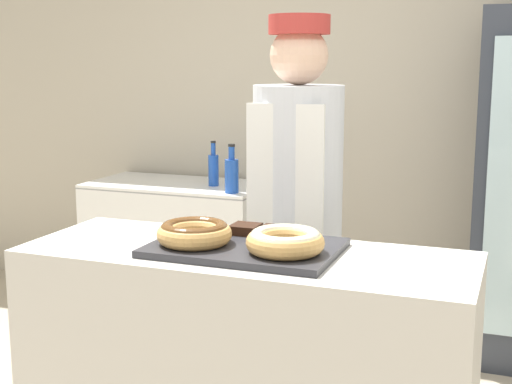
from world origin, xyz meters
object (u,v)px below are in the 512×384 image
Objects in this scene: bottle_blue at (213,168)px; chest_freezer at (179,247)px; brownie_back_left at (246,229)px; baker_person at (297,221)px; donut_chocolate_glaze at (194,232)px; serving_tray at (245,248)px; donut_light_glaze at (285,240)px; brownie_back_right at (274,231)px; bottle_blue_b at (232,174)px.

chest_freezer is at bearing 176.85° from bottle_blue.
baker_person reaches higher than brownie_back_left.
serving_tray is at bearing 19.34° from donut_chocolate_glaze.
donut_light_glaze reaches higher than serving_tray.
donut_light_glaze is 0.23× the size of chest_freezer.
brownie_back_left is at bearing 61.72° from donut_chocolate_glaze.
brownie_back_right is (0.21, 0.19, -0.02)m from donut_chocolate_glaze.
bottle_blue_b is at bearing 108.77° from donut_chocolate_glaze.
brownie_back_right is 0.09× the size of chest_freezer.
brownie_back_right is (0.05, 0.14, 0.03)m from serving_tray.
bottle_blue reaches higher than donut_chocolate_glaze.
donut_light_glaze is 0.66m from baker_person.
donut_light_glaze reaches higher than chest_freezer.
bottle_blue reaches higher than brownie_back_left.
baker_person reaches higher than donut_light_glaze.
brownie_back_left is (-0.21, 0.19, -0.02)m from donut_light_glaze.
donut_chocolate_glaze is at bearing -160.66° from serving_tray.
brownie_back_right is at bearing -53.68° from chest_freezer.
chest_freezer is 0.70m from bottle_blue_b.
brownie_back_left reaches higher than chest_freezer.
bottle_blue_b is (0.44, -0.19, 0.52)m from chest_freezer.
brownie_back_right reaches higher than serving_tray.
donut_light_glaze is 0.14× the size of baker_person.
serving_tray is at bearing -89.36° from baker_person.
donut_light_glaze is 0.91× the size of bottle_blue.
brownie_back_right is 0.35× the size of bottle_blue.
donut_light_glaze is (0.31, 0.00, 0.00)m from donut_chocolate_glaze.
serving_tray is 1.99m from bottle_blue.
serving_tray is at bearing -110.88° from brownie_back_right.
donut_light_glaze is 2.59× the size of brownie_back_right.
brownie_back_right is at bearing 118.28° from donut_light_glaze.
chest_freezer is at bearing 125.54° from donut_light_glaze.
serving_tray is at bearing 160.66° from donut_light_glaze.
bottle_blue_b reaches higher than chest_freezer.
bottle_blue_b reaches higher than bottle_blue.
donut_chocolate_glaze is 0.14× the size of baker_person.
bottle_blue is (-1.06, 1.82, -0.08)m from donut_light_glaze.
donut_light_glaze is 0.22m from brownie_back_right.
donut_chocolate_glaze is 0.88× the size of bottle_blue_b.
baker_person is 1.59× the size of chest_freezer.
baker_person is at bearing 76.72° from donut_chocolate_glaze.
brownie_back_right is at bearing 42.70° from donut_chocolate_glaze.
bottle_blue is at bearing 117.20° from serving_tray.
serving_tray is 1.74m from bottle_blue_b.
donut_chocolate_glaze is 0.23× the size of chest_freezer.
donut_chocolate_glaze reaches higher than serving_tray.
bottle_blue is at bearing 117.71° from brownie_back_left.
donut_chocolate_glaze is 0.22m from brownie_back_left.
chest_freezer is at bearing 156.54° from bottle_blue_b.
baker_person is at bearing 97.62° from brownie_back_right.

